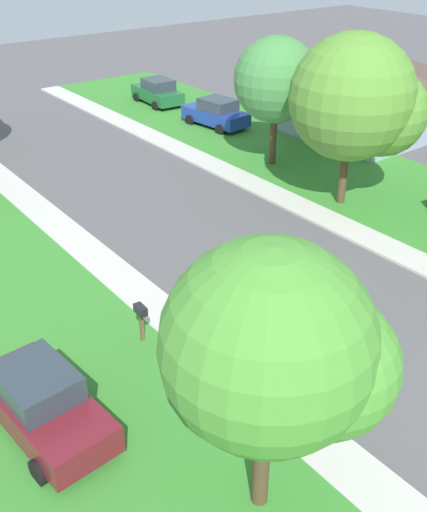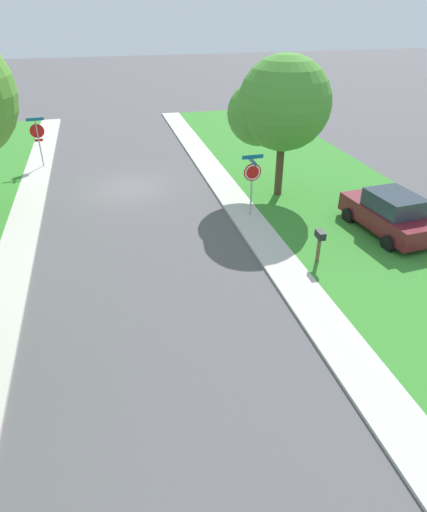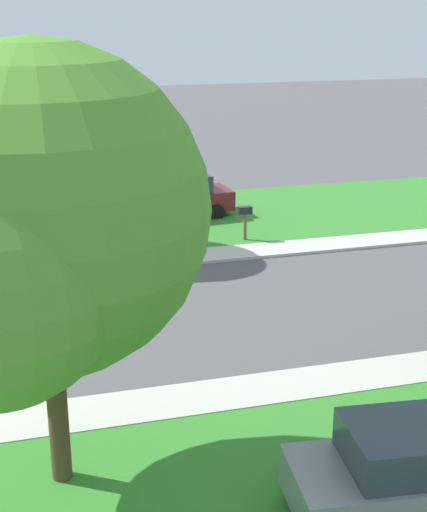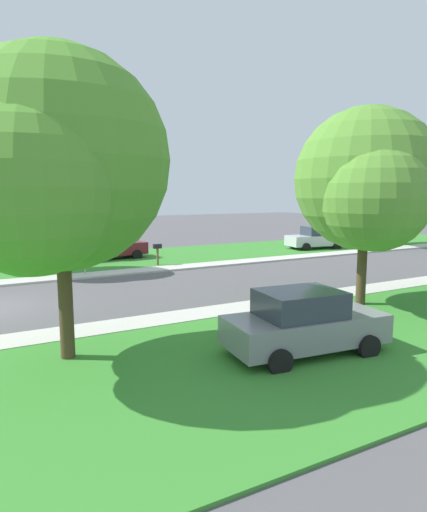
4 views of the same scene
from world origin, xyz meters
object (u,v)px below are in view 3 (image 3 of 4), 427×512
mailbox (245,215)px  tree_corner_large (31,228)px  stop_sign_far_corner (127,207)px  car_grey_across_road (416,473)px  car_maroon_near_corner (179,196)px  tree_across_right (49,131)px

mailbox → tree_corner_large: bearing=-30.7°
stop_sign_far_corner → tree_corner_large: bearing=-15.6°
stop_sign_far_corner → car_grey_across_road: stop_sign_far_corner is taller
car_maroon_near_corner → mailbox: size_ratio=3.39×
stop_sign_far_corner → car_grey_across_road: bearing=9.7°
stop_sign_far_corner → car_maroon_near_corner: stop_sign_far_corner is taller
tree_across_right → mailbox: bearing=83.7°
stop_sign_far_corner → mailbox: bearing=103.7°
car_maroon_near_corner → tree_across_right: (3.06, -5.06, 3.32)m
tree_corner_large → mailbox: size_ratio=5.94×
car_maroon_near_corner → car_grey_across_road: size_ratio=0.99×
tree_corner_large → stop_sign_far_corner: bearing=164.4°
car_grey_across_road → mailbox: (-15.40, 1.99, 0.14)m
car_maroon_near_corner → car_grey_across_road: 19.20m
tree_corner_large → tree_across_right: 13.89m
car_grey_across_road → tree_corner_large: tree_corner_large is taller
stop_sign_far_corner → mailbox: stop_sign_far_corner is taller
car_grey_across_road → tree_corner_large: (-2.30, -5.79, 4.01)m
mailbox → car_grey_across_road: bearing=-7.4°
mailbox → stop_sign_far_corner: bearing=-76.3°
car_maroon_near_corner → mailbox: 4.11m
car_grey_across_road → tree_across_right: (-16.13, -4.64, 3.32)m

